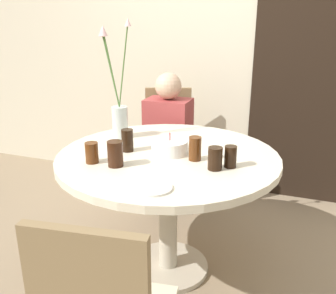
% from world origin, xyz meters
% --- Properties ---
extents(ground_plane, '(16.00, 16.00, 0.00)m').
position_xyz_m(ground_plane, '(0.00, 0.00, 0.00)').
color(ground_plane, '#89755B').
extents(wall_back, '(8.00, 0.05, 2.60)m').
position_xyz_m(wall_back, '(0.00, 1.34, 1.30)').
color(wall_back, beige).
rests_on(wall_back, ground_plane).
extents(doorway_panel, '(0.90, 0.01, 2.05)m').
position_xyz_m(doorway_panel, '(0.71, 1.30, 1.02)').
color(doorway_panel, black).
rests_on(doorway_panel, ground_plane).
extents(dining_table, '(1.23, 1.23, 0.76)m').
position_xyz_m(dining_table, '(0.00, 0.00, 0.63)').
color(dining_table, beige).
rests_on(dining_table, ground_plane).
extents(chair_left_flank, '(0.51, 0.51, 0.93)m').
position_xyz_m(chair_left_flank, '(-0.34, 0.94, 0.53)').
color(chair_left_flank, beige).
rests_on(chair_left_flank, ground_plane).
extents(birthday_cake, '(0.20, 0.20, 0.12)m').
position_xyz_m(birthday_cake, '(0.01, 0.01, 0.80)').
color(birthday_cake, white).
rests_on(birthday_cake, dining_table).
extents(flower_vase, '(0.20, 0.12, 0.72)m').
position_xyz_m(flower_vase, '(-0.39, 0.18, 0.95)').
color(flower_vase, silver).
rests_on(flower_vase, dining_table).
extents(side_plate, '(0.17, 0.17, 0.01)m').
position_xyz_m(side_plate, '(0.09, -0.45, 0.76)').
color(side_plate, silver).
rests_on(side_plate, dining_table).
extents(drink_glass_0, '(0.08, 0.08, 0.13)m').
position_xyz_m(drink_glass_0, '(-0.19, -0.26, 0.82)').
color(drink_glass_0, '#33190C').
rests_on(drink_glass_0, dining_table).
extents(drink_glass_1, '(0.07, 0.07, 0.12)m').
position_xyz_m(drink_glass_1, '(0.30, -0.13, 0.82)').
color(drink_glass_1, black).
rests_on(drink_glass_1, dining_table).
extents(drink_glass_2, '(0.07, 0.07, 0.13)m').
position_xyz_m(drink_glass_2, '(-0.23, -0.03, 0.82)').
color(drink_glass_2, black).
rests_on(drink_glass_2, dining_table).
extents(drink_glass_3, '(0.06, 0.06, 0.11)m').
position_xyz_m(drink_glass_3, '(0.36, -0.07, 0.81)').
color(drink_glass_3, black).
rests_on(drink_glass_3, dining_table).
extents(drink_glass_4, '(0.07, 0.07, 0.11)m').
position_xyz_m(drink_glass_4, '(-0.33, -0.26, 0.81)').
color(drink_glass_4, '#51280F').
rests_on(drink_glass_4, dining_table).
extents(drink_glass_5, '(0.07, 0.07, 0.13)m').
position_xyz_m(drink_glass_5, '(0.17, -0.04, 0.82)').
color(drink_glass_5, '#51280F').
rests_on(drink_glass_5, dining_table).
extents(person_guest, '(0.34, 0.24, 1.09)m').
position_xyz_m(person_guest, '(-0.28, 0.79, 0.51)').
color(person_guest, '#383333').
rests_on(person_guest, ground_plane).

